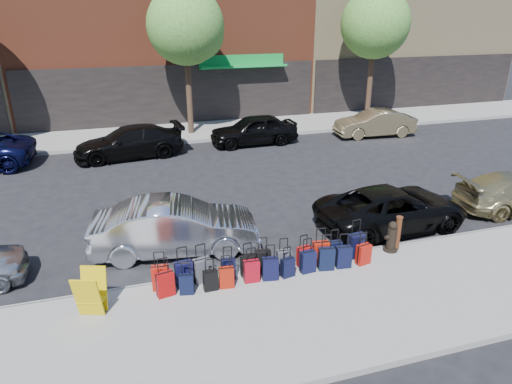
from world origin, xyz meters
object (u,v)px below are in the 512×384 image
object	(u,v)px
tree_center	(188,28)
car_far_1	(129,142)
car_near_1	(176,227)
tree_right	(377,26)
car_far_3	(375,123)
car_near_2	(392,208)
suitcase_front_5	(263,261)
car_far_2	(254,130)
display_rack	(91,293)
bollard	(398,233)
fire_hydrant	(392,237)

from	to	relation	value
tree_center	car_far_1	xyz separation A→B (m)	(-3.43, -2.99, -4.71)
car_near_1	car_far_1	world-z (taller)	car_near_1
tree_center	car_near_1	world-z (taller)	tree_center
tree_right	car_far_3	size ratio (longest dim) A/B	1.73
car_near_2	car_near_1	bearing A→B (deg)	82.84
suitcase_front_5	car_far_1	world-z (taller)	car_far_1
suitcase_front_5	car_far_1	xyz separation A→B (m)	(-2.75, 11.26, 0.26)
suitcase_front_5	car_far_2	bearing A→B (deg)	82.64
display_rack	car_near_1	world-z (taller)	car_near_1
car_near_2	car_far_1	size ratio (longest dim) A/B	0.97
tree_right	tree_center	bearing A→B (deg)	180.00
car_far_1	car_far_2	distance (m)	6.02
tree_right	car_far_3	xyz separation A→B (m)	(-1.38, -2.96, -4.72)
car_near_2	car_far_3	world-z (taller)	car_far_3
display_rack	car_far_3	bearing A→B (deg)	59.80
car_far_1	car_near_1	bearing A→B (deg)	-1.17
suitcase_front_5	car_near_1	bearing A→B (deg)	142.51
car_far_2	car_far_3	bearing A→B (deg)	85.03
tree_right	car_near_1	world-z (taller)	tree_right
tree_center	display_rack	bearing A→B (deg)	-107.75
car_near_2	car_far_2	size ratio (longest dim) A/B	1.09
car_far_2	car_far_3	distance (m)	6.55
tree_right	car_far_1	bearing A→B (deg)	-167.87
tree_right	car_far_3	world-z (taller)	tree_right
car_near_1	car_far_2	size ratio (longest dim) A/B	1.05
car_far_1	car_far_3	world-z (taller)	car_far_1
car_far_3	car_near_2	bearing A→B (deg)	-23.43
tree_center	suitcase_front_5	xyz separation A→B (m)	(-0.68, -14.25, -4.97)
car_far_2	car_far_3	size ratio (longest dim) A/B	1.03
tree_center	car_far_2	xyz separation A→B (m)	(2.57, -2.57, -4.68)
tree_right	car_far_3	bearing A→B (deg)	-115.06
tree_center	bollard	size ratio (longest dim) A/B	7.41
car_near_1	car_near_2	bearing A→B (deg)	-86.43
car_near_1	tree_right	bearing A→B (deg)	-39.20
display_rack	car_far_2	distance (m)	14.23
display_rack	car_far_1	bearing A→B (deg)	103.02
suitcase_front_5	car_far_3	bearing A→B (deg)	57.27
fire_hydrant	car_near_2	size ratio (longest dim) A/B	0.18
tree_right	fire_hydrant	distance (m)	16.82
tree_right	car_far_1	xyz separation A→B (m)	(-13.93, -2.99, -4.71)
tree_right	car_near_2	size ratio (longest dim) A/B	1.54
suitcase_front_5	tree_center	bearing A→B (deg)	95.47
bollard	car_near_2	bearing A→B (deg)	62.57
car_far_2	car_far_3	world-z (taller)	car_far_2
tree_right	bollard	distance (m)	16.68
tree_right	car_far_2	bearing A→B (deg)	-162.06
car_near_1	car_far_3	bearing A→B (deg)	-43.81
fire_hydrant	car_far_3	xyz separation A→B (m)	(6.11, 11.29, 0.14)
tree_right	car_near_1	distance (m)	18.56
car_near_1	car_far_1	xyz separation A→B (m)	(-0.85, 9.31, -0.04)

